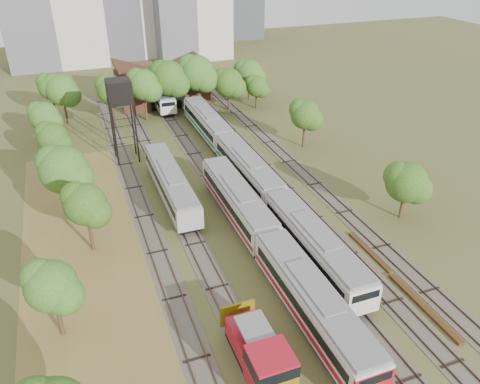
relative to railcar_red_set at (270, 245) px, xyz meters
name	(u,v)px	position (x,y,z in m)	size (l,w,h in m)	color
ground	(311,289)	(2.00, -4.95, -2.06)	(240.00, 240.00, 0.00)	#475123
dry_grass_patch	(100,280)	(-16.00, 3.05, -2.04)	(14.00, 60.00, 0.04)	brown
tracks	(218,173)	(1.33, 20.05, -2.02)	(24.60, 80.00, 0.19)	#4C473D
railcar_red_set	(270,245)	(0.00, 0.00, 0.00)	(3.15, 34.57, 3.89)	black
railcar_green_set	(248,170)	(4.00, 15.81, -0.01)	(3.13, 52.08, 3.87)	black
railcar_rear	(159,95)	(0.00, 50.99, -0.18)	(2.87, 16.08, 3.55)	black
shunter_locomotive	(261,357)	(-6.00, -12.11, -0.14)	(3.01, 8.10, 3.93)	black
old_grey_coach	(171,184)	(-6.00, 15.88, -0.07)	(2.94, 18.00, 3.64)	black
water_tower	(119,93)	(-9.36, 28.87, 7.67)	(3.34, 3.34, 11.53)	black
rail_pile_near	(423,306)	(10.00, -10.60, -1.91)	(0.60, 9.07, 0.30)	#523117
rail_pile_far	(369,252)	(10.20, -2.14, -1.95)	(0.43, 6.96, 0.23)	#523117
maintenance_shed	(161,86)	(1.00, 53.03, 0.86)	(16.45, 11.55, 7.58)	#3A2315
tree_band_left	(57,171)	(-18.38, 16.79, 3.35)	(7.88, 67.07, 8.51)	#382616
tree_band_far	(173,80)	(1.61, 45.05, 3.98)	(38.65, 10.57, 9.92)	#382616
tree_band_right	(323,128)	(16.69, 19.63, 2.58)	(5.61, 44.70, 7.31)	#382616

